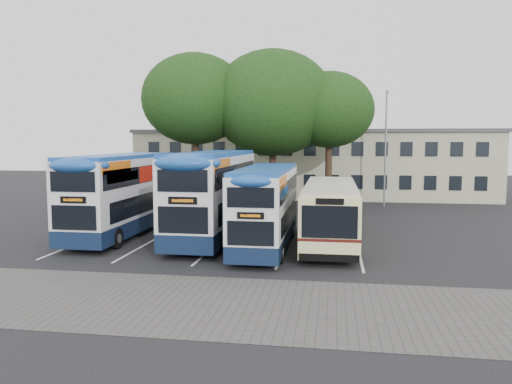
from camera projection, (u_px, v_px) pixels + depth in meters
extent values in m
plane|color=black|center=(283.00, 267.00, 20.58)|extent=(120.00, 120.00, 0.00)
cube|color=#595654|center=(205.00, 303.00, 15.97)|extent=(40.00, 6.00, 0.01)
cube|color=silver|center=(95.00, 236.00, 27.13)|extent=(0.12, 11.00, 0.01)
cube|color=silver|center=(157.00, 238.00, 26.60)|extent=(0.12, 11.00, 0.01)
cube|color=silver|center=(221.00, 240.00, 26.07)|extent=(0.12, 11.00, 0.01)
cube|color=silver|center=(288.00, 242.00, 25.53)|extent=(0.12, 11.00, 0.01)
cube|color=silver|center=(357.00, 245.00, 25.00)|extent=(0.12, 11.00, 0.01)
cube|color=#B9B295|center=(312.00, 164.00, 46.81)|extent=(32.00, 8.00, 6.00)
cube|color=#4C4C4F|center=(312.00, 132.00, 46.50)|extent=(32.40, 8.40, 0.30)
cube|color=black|center=(310.00, 181.00, 42.99)|extent=(30.00, 0.06, 1.20)
cube|color=black|center=(310.00, 149.00, 42.71)|extent=(30.00, 0.06, 1.20)
cylinder|color=gray|center=(385.00, 150.00, 38.86)|extent=(0.14, 0.14, 9.00)
cube|color=gray|center=(387.00, 91.00, 38.40)|extent=(0.12, 0.80, 0.12)
cube|color=gray|center=(387.00, 91.00, 38.01)|extent=(0.25, 0.50, 0.12)
cylinder|color=black|center=(196.00, 169.00, 37.92)|extent=(0.50, 0.50, 6.11)
ellipsoid|color=black|center=(195.00, 99.00, 37.38)|extent=(8.01, 8.01, 6.81)
cylinder|color=black|center=(273.00, 171.00, 37.75)|extent=(0.50, 0.50, 5.88)
ellipsoid|color=black|center=(273.00, 103.00, 37.23)|extent=(9.29, 9.29, 7.89)
cylinder|color=black|center=(328.00, 174.00, 37.21)|extent=(0.50, 0.50, 5.49)
ellipsoid|color=black|center=(329.00, 110.00, 36.73)|extent=(6.58, 6.58, 5.59)
cube|color=#11203E|center=(124.00, 222.00, 27.59)|extent=(2.52, 10.60, 0.81)
cube|color=white|center=(123.00, 187.00, 27.39)|extent=(2.52, 10.60, 3.13)
cube|color=#1B51A7|center=(122.00, 157.00, 27.22)|extent=(2.47, 10.39, 0.30)
cube|color=black|center=(126.00, 202.00, 27.77)|extent=(2.56, 9.39, 1.01)
cube|color=black|center=(123.00, 174.00, 27.31)|extent=(2.56, 9.99, 0.91)
cube|color=orange|center=(117.00, 167.00, 23.64)|extent=(0.02, 3.23, 0.56)
cube|color=black|center=(73.00, 200.00, 22.16)|extent=(1.21, 0.06, 0.30)
cylinder|color=black|center=(127.00, 217.00, 30.81)|extent=(0.30, 1.01, 1.01)
cylinder|color=black|center=(162.00, 218.00, 30.46)|extent=(0.30, 1.01, 1.01)
cylinder|color=black|center=(72.00, 237.00, 24.36)|extent=(0.30, 1.01, 1.01)
cylinder|color=black|center=(116.00, 238.00, 24.01)|extent=(0.30, 1.01, 1.01)
cube|color=red|center=(153.00, 173.00, 28.36)|extent=(0.02, 4.04, 0.86)
cube|color=#11203E|center=(214.00, 224.00, 26.72)|extent=(2.62, 10.99, 0.84)
cube|color=white|center=(214.00, 186.00, 26.51)|extent=(2.62, 10.99, 3.25)
cube|color=#1B51A7|center=(213.00, 155.00, 26.34)|extent=(2.56, 10.77, 0.31)
cube|color=black|center=(215.00, 202.00, 26.91)|extent=(2.66, 9.74, 1.05)
cube|color=black|center=(213.00, 173.00, 26.43)|extent=(2.66, 10.36, 0.94)
cube|color=orange|center=(223.00, 165.00, 22.62)|extent=(0.02, 3.35, 0.58)
cube|color=black|center=(183.00, 201.00, 21.09)|extent=(1.26, 0.06, 0.31)
cylinder|color=black|center=(207.00, 218.00, 30.06)|extent=(0.31, 1.05, 1.05)
cylinder|color=black|center=(246.00, 219.00, 29.70)|extent=(0.31, 1.05, 1.05)
cylinder|color=black|center=(171.00, 241.00, 23.37)|extent=(0.31, 1.05, 1.05)
cylinder|color=black|center=(220.00, 242.00, 23.01)|extent=(0.31, 1.05, 1.05)
cube|color=#11203E|center=(266.00, 235.00, 24.31)|extent=(2.22, 9.34, 0.71)
cube|color=white|center=(266.00, 199.00, 24.13)|extent=(2.22, 9.34, 2.76)
cube|color=#1B51A7|center=(266.00, 170.00, 23.99)|extent=(2.18, 9.15, 0.27)
cube|color=black|center=(267.00, 214.00, 24.47)|extent=(2.26, 8.27, 0.89)
cube|color=black|center=(266.00, 187.00, 24.07)|extent=(2.26, 8.81, 0.80)
cube|color=orange|center=(283.00, 182.00, 20.83)|extent=(0.02, 2.85, 0.49)
cube|color=black|center=(250.00, 216.00, 19.52)|extent=(1.07, 0.06, 0.27)
cylinder|color=black|center=(255.00, 228.00, 27.15)|extent=(0.27, 0.89, 0.89)
cylinder|color=black|center=(291.00, 229.00, 26.84)|extent=(0.27, 0.89, 0.89)
cylinder|color=black|center=(234.00, 251.00, 21.47)|extent=(0.27, 0.89, 0.89)
cylinder|color=black|center=(280.00, 253.00, 21.16)|extent=(0.27, 0.89, 0.89)
cube|color=#F9F5A6|center=(330.00, 212.00, 25.10)|extent=(2.54, 10.17, 2.59)
cube|color=beige|center=(331.00, 186.00, 24.96)|extent=(2.44, 9.76, 0.20)
cube|color=black|center=(330.00, 203.00, 25.55)|extent=(2.58, 8.14, 0.92)
cube|color=#501410|center=(330.00, 221.00, 25.14)|extent=(2.57, 10.19, 0.12)
cube|color=black|center=(330.00, 222.00, 20.04)|extent=(2.24, 0.06, 1.32)
cylinder|color=black|center=(303.00, 247.00, 21.98)|extent=(0.31, 1.02, 1.02)
cylinder|color=black|center=(356.00, 249.00, 21.63)|extent=(0.31, 1.02, 1.02)
cylinder|color=black|center=(310.00, 223.00, 28.38)|extent=(0.31, 1.02, 1.02)
cylinder|color=black|center=(351.00, 224.00, 28.03)|extent=(0.31, 1.02, 1.02)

